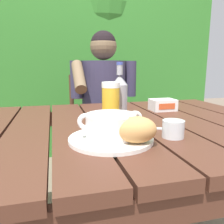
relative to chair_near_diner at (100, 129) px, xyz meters
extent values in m
cube|color=#4B291D|center=(-0.46, -0.93, 0.27)|extent=(0.15, 1.00, 0.04)
cube|color=#4B291D|center=(-0.30, -0.93, 0.27)|extent=(0.15, 1.00, 0.04)
cube|color=#4B291D|center=(-0.14, -0.93, 0.27)|extent=(0.15, 1.00, 0.04)
cube|color=#4B291D|center=(0.02, -0.93, 0.27)|extent=(0.15, 1.00, 0.04)
cube|color=#4B291D|center=(0.19, -0.93, 0.27)|extent=(0.15, 1.00, 0.04)
cube|color=#4B291D|center=(0.35, -0.93, 0.27)|extent=(0.15, 1.00, 0.04)
cube|color=#4B291D|center=(-0.14, -1.40, 0.21)|extent=(1.40, 0.03, 0.08)
cube|color=#4B291D|center=(-0.14, -0.46, 0.21)|extent=(1.40, 0.03, 0.08)
cube|color=#4B291D|center=(0.54, -0.47, -0.10)|extent=(0.06, 0.06, 0.71)
cube|color=#317529|center=(-0.14, 0.91, 0.51)|extent=(3.13, 0.60, 1.94)
cylinder|color=#4C3823|center=(0.80, 1.06, 0.62)|extent=(0.10, 0.10, 2.15)
cylinder|color=#4C3823|center=(0.23, 1.06, 0.23)|extent=(0.10, 0.10, 1.37)
sphere|color=#317529|center=(0.23, 1.06, 1.16)|extent=(0.99, 0.99, 0.99)
cylinder|color=#4C3823|center=(0.37, 1.06, 0.61)|extent=(0.10, 0.10, 2.12)
cylinder|color=#492D1E|center=(0.21, -0.25, -0.24)|extent=(0.04, 0.04, 0.44)
cylinder|color=#492D1E|center=(-0.21, -0.25, -0.24)|extent=(0.04, 0.04, 0.44)
cylinder|color=#492D1E|center=(0.21, 0.14, -0.24)|extent=(0.04, 0.04, 0.44)
cylinder|color=#492D1E|center=(-0.21, 0.14, -0.24)|extent=(0.04, 0.04, 0.44)
cube|color=#492D1E|center=(0.00, -0.05, -0.01)|extent=(0.46, 0.42, 0.02)
cylinder|color=#492D1E|center=(0.21, 0.14, 0.21)|extent=(0.04, 0.04, 0.46)
cylinder|color=#492D1E|center=(-0.21, 0.14, 0.21)|extent=(0.04, 0.04, 0.46)
cube|color=#492D1E|center=(0.00, 0.14, 0.14)|extent=(0.43, 0.02, 0.04)
cube|color=#492D1E|center=(0.00, 0.14, 0.26)|extent=(0.43, 0.02, 0.04)
cube|color=#492D1E|center=(0.00, 0.14, 0.37)|extent=(0.43, 0.02, 0.04)
cylinder|color=#35304A|center=(0.08, -0.35, -0.23)|extent=(0.11, 0.11, 0.45)
cylinder|color=#35304A|center=(0.08, -0.25, 0.05)|extent=(0.13, 0.40, 0.13)
cylinder|color=#35304A|center=(-0.09, -0.35, -0.23)|extent=(0.11, 0.11, 0.45)
cylinder|color=#35304A|center=(-0.09, -0.25, 0.05)|extent=(0.13, 0.40, 0.13)
cylinder|color=#35304A|center=(0.00, -0.15, 0.30)|extent=(0.32, 0.32, 0.50)
sphere|color=brown|center=(0.00, -0.15, 0.65)|extent=(0.19, 0.19, 0.19)
sphere|color=black|center=(0.00, -0.15, 0.67)|extent=(0.18, 0.18, 0.18)
cylinder|color=#35304A|center=(0.20, -0.17, 0.42)|extent=(0.08, 0.08, 0.26)
cylinder|color=#35304A|center=(-0.20, -0.17, 0.42)|extent=(0.08, 0.08, 0.26)
cylinder|color=brown|center=(-0.20, -0.33, 0.45)|extent=(0.07, 0.25, 0.21)
cylinder|color=white|center=(-0.19, -1.15, 0.29)|extent=(0.26, 0.26, 0.01)
cylinder|color=white|center=(-0.19, -1.15, 0.34)|extent=(0.16, 0.16, 0.07)
cylinder|color=#A14221|center=(-0.19, -1.15, 0.35)|extent=(0.14, 0.14, 0.01)
torus|color=white|center=(-0.27, -1.15, 0.36)|extent=(0.05, 0.01, 0.05)
torus|color=white|center=(-0.12, -1.15, 0.36)|extent=(0.05, 0.01, 0.05)
ellipsoid|color=tan|center=(-0.14, -1.22, 0.34)|extent=(0.13, 0.11, 0.08)
cylinder|color=gold|center=(-0.14, -0.91, 0.36)|extent=(0.07, 0.07, 0.14)
cylinder|color=white|center=(-0.14, -0.91, 0.44)|extent=(0.07, 0.07, 0.02)
cylinder|color=#96949A|center=(-0.08, -0.86, 0.36)|extent=(0.07, 0.07, 0.15)
cone|color=#96949A|center=(-0.08, -0.86, 0.46)|extent=(0.07, 0.07, 0.04)
cylinder|color=#96949A|center=(-0.08, -0.86, 0.50)|extent=(0.03, 0.03, 0.04)
cylinder|color=#3C4A9E|center=(-0.08, -0.86, 0.53)|extent=(0.03, 0.03, 0.01)
cylinder|color=silver|center=(0.01, -1.16, 0.32)|extent=(0.07, 0.07, 0.06)
cube|color=white|center=(0.19, -0.74, 0.32)|extent=(0.12, 0.09, 0.06)
cube|color=#D44F26|center=(0.19, -0.79, 0.32)|extent=(0.09, 0.00, 0.03)
cube|color=silver|center=(-0.01, -1.06, 0.29)|extent=(0.11, 0.06, 0.00)
cube|color=black|center=(-0.07, -1.04, 0.29)|extent=(0.06, 0.04, 0.01)
camera|label=1|loc=(-0.36, -1.81, 0.52)|focal=36.89mm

